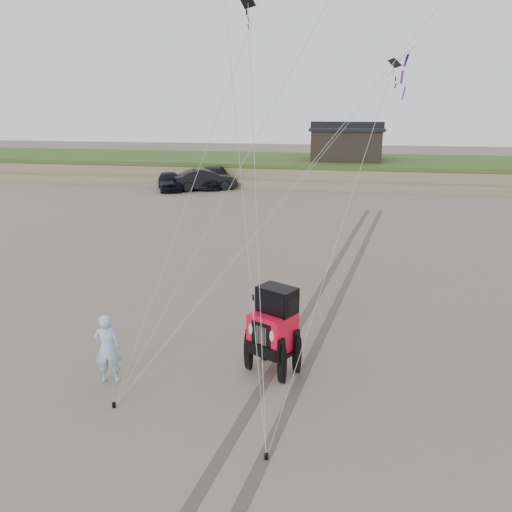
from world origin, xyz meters
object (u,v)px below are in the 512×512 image
object	(u,v)px
cabin	(346,143)
jeep	(273,339)
truck_b	(205,180)
man	(107,349)
truck_a	(170,181)
truck_c	(212,177)

from	to	relation	value
cabin	jeep	distance (m)	35.40
cabin	truck_b	size ratio (longest dim) A/B	1.29
truck_b	man	size ratio (longest dim) A/B	2.85
truck_a	man	world-z (taller)	man
truck_b	cabin	bearing A→B (deg)	-80.02
truck_a	man	size ratio (longest dim) A/B	2.46
truck_c	truck_a	bearing A→B (deg)	-144.92
truck_a	truck_b	distance (m)	2.80
truck_b	man	xyz separation A→B (m)	(5.75, -28.26, 0.05)
cabin	truck_a	xyz separation A→B (m)	(-13.54, -8.84, -2.51)
truck_b	truck_c	bearing A→B (deg)	-30.56
cabin	truck_c	xyz separation A→B (m)	(-10.71, -6.55, -2.44)
cabin	truck_b	xyz separation A→B (m)	(-10.80, -8.24, -2.42)
truck_a	man	distance (m)	28.93
cabin	truck_c	size ratio (longest dim) A/B	1.17
truck_c	jeep	distance (m)	30.26
truck_c	jeep	xyz separation A→B (m)	(9.44, -28.75, 0.08)
man	truck_b	bearing A→B (deg)	-93.40
man	jeep	bearing A→B (deg)	-177.32
truck_c	man	bearing A→B (deg)	-83.22
truck_c	jeep	bearing A→B (deg)	-75.74
truck_a	jeep	world-z (taller)	jeep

